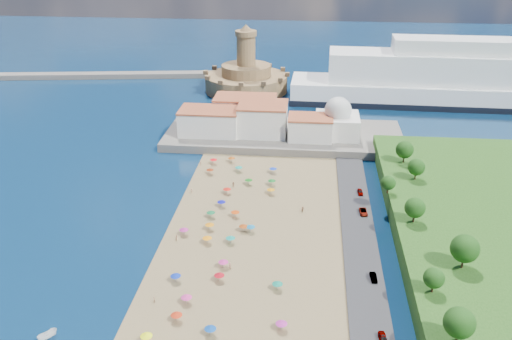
# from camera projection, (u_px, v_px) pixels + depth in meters

# --- Properties ---
(ground) EXTENTS (700.00, 700.00, 0.00)m
(ground) POSITION_uv_depth(u_px,v_px,m) (232.00, 234.00, 154.17)
(ground) COLOR #071938
(ground) RESTS_ON ground
(terrace) EXTENTS (90.00, 36.00, 3.00)m
(terrace) POSITION_uv_depth(u_px,v_px,m) (284.00, 136.00, 219.06)
(terrace) COLOR #59544C
(terrace) RESTS_ON ground
(jetty) EXTENTS (18.00, 70.00, 2.40)m
(jetty) POSITION_uv_depth(u_px,v_px,m) (239.00, 107.00, 252.99)
(jetty) COLOR #59544C
(jetty) RESTS_ON ground
(breakwater) EXTENTS (199.03, 34.77, 2.60)m
(breakwater) POSITION_uv_depth(u_px,v_px,m) (67.00, 76.00, 302.71)
(breakwater) COLOR #59544C
(breakwater) RESTS_ON ground
(waterfront_buildings) EXTENTS (57.00, 29.00, 11.00)m
(waterfront_buildings) POSITION_uv_depth(u_px,v_px,m) (250.00, 118.00, 218.23)
(waterfront_buildings) COLOR silver
(waterfront_buildings) RESTS_ON terrace
(domed_building) EXTENTS (16.00, 16.00, 15.00)m
(domed_building) POSITION_uv_depth(u_px,v_px,m) (337.00, 121.00, 212.40)
(domed_building) COLOR silver
(domed_building) RESTS_ON terrace
(fortress) EXTENTS (40.00, 40.00, 32.40)m
(fortress) POSITION_uv_depth(u_px,v_px,m) (246.00, 78.00, 278.05)
(fortress) COLOR #95714A
(fortress) RESTS_ON ground
(cruise_ship) EXTENTS (168.19, 28.86, 36.66)m
(cruise_ship) POSITION_uv_depth(u_px,v_px,m) (478.00, 82.00, 255.16)
(cruise_ship) COLOR black
(cruise_ship) RESTS_ON ground
(beach_parasols) EXTENTS (30.84, 115.94, 2.20)m
(beach_parasols) POSITION_uv_depth(u_px,v_px,m) (221.00, 251.00, 141.98)
(beach_parasols) COLOR gray
(beach_parasols) RESTS_ON beach
(beachgoers) EXTENTS (37.47, 99.43, 1.87)m
(beachgoers) POSITION_uv_depth(u_px,v_px,m) (220.00, 234.00, 151.80)
(beachgoers) COLOR tan
(beachgoers) RESTS_ON beach
(parked_cars) EXTENTS (2.42, 70.59, 1.32)m
(parked_cars) POSITION_uv_depth(u_px,v_px,m) (368.00, 240.00, 148.74)
(parked_cars) COLOR gray
(parked_cars) RESTS_ON promenade
(hillside_trees) EXTENTS (17.83, 103.12, 8.27)m
(hillside_trees) POSITION_uv_depth(u_px,v_px,m) (431.00, 230.00, 135.61)
(hillside_trees) COLOR #382314
(hillside_trees) RESTS_ON hillside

